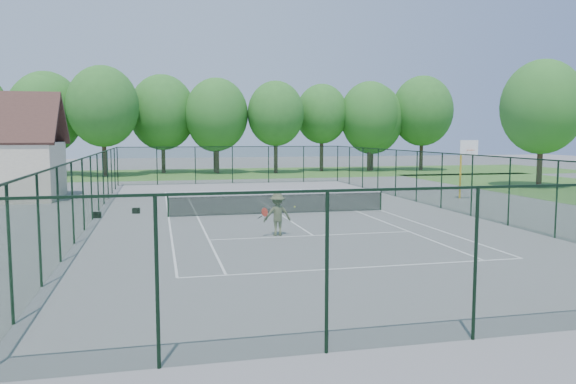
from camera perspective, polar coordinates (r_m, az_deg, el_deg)
name	(u,v)px	position (r m, az deg, el deg)	size (l,w,h in m)	color
ground	(279,214)	(28.45, -0.91, -2.20)	(140.00, 140.00, 0.00)	slate
grass_far	(217,173)	(57.98, -7.19, 1.89)	(80.00, 16.00, 0.01)	#4E8732
court_lines	(279,213)	(28.45, -0.91, -2.19)	(11.05, 23.85, 0.01)	white
tennis_net	(279,202)	(28.38, -0.92, -1.05)	(11.08, 0.08, 1.10)	black
fence_enclosure	(279,183)	(28.28, -0.92, 0.93)	(18.05, 36.05, 3.02)	#18391F
tree_line_far	(217,115)	(57.88, -7.27, 7.81)	(39.40, 6.40, 9.70)	#422E24
basketball_goal	(465,158)	(36.20, 17.55, 3.34)	(1.20, 1.43, 3.65)	yellow
tree_side	(542,107)	(46.23, 24.41, 7.86)	(6.03, 6.03, 9.54)	#422E24
sports_bag_a	(97,215)	(28.49, -18.85, -2.21)	(0.37, 0.22, 0.29)	black
sports_bag_b	(136,211)	(29.49, -15.18, -1.84)	(0.37, 0.22, 0.29)	black
tennis_player	(277,214)	(22.21, -1.09, -2.28)	(1.72, 0.88, 1.70)	#575B40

